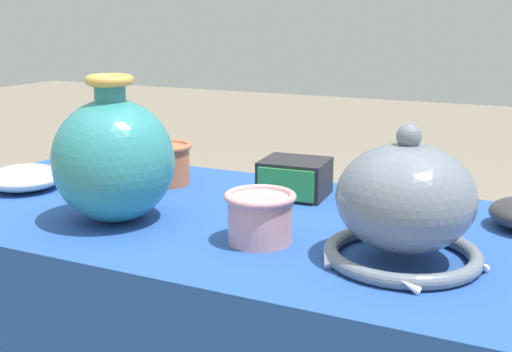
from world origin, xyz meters
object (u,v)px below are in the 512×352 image
at_px(vase_dome_bell, 405,206).
at_px(bowl_shallow_ivory, 24,178).
at_px(cup_wide_rose, 260,215).
at_px(vase_tall_bulbous, 114,159).
at_px(mosaic_tile_box, 295,178).
at_px(cup_wide_terracotta, 166,162).

height_order(vase_dome_bell, bowl_shallow_ivory, vase_dome_bell).
distance_m(vase_dome_bell, cup_wide_rose, 0.22).
bearing_deg(vase_tall_bulbous, bowl_shallow_ivory, 164.22).
relative_size(mosaic_tile_box, cup_wide_rose, 1.18).
bearing_deg(mosaic_tile_box, vase_tall_bulbous, -132.78).
bearing_deg(bowl_shallow_ivory, cup_wide_terracotta, 34.13).
xyz_separation_m(vase_dome_bell, mosaic_tile_box, (-0.27, 0.25, -0.05)).
xyz_separation_m(vase_dome_bell, cup_wide_terracotta, (-0.55, 0.22, -0.04)).
distance_m(vase_dome_bell, mosaic_tile_box, 0.37).
bearing_deg(cup_wide_terracotta, cup_wide_rose, -35.53).
relative_size(vase_tall_bulbous, mosaic_tile_box, 1.87).
xyz_separation_m(bowl_shallow_ivory, cup_wide_terracotta, (0.24, 0.16, 0.02)).
bearing_deg(vase_tall_bulbous, cup_wide_terracotta, 103.49).
bearing_deg(vase_dome_bell, vase_tall_bulbous, -177.03).
relative_size(vase_tall_bulbous, cup_wide_rose, 2.21).
height_order(vase_tall_bulbous, cup_wide_terracotta, vase_tall_bulbous).
bearing_deg(cup_wide_terracotta, vase_dome_bell, -21.74).
distance_m(mosaic_tile_box, cup_wide_rose, 0.27).
relative_size(vase_tall_bulbous, cup_wide_terracotta, 2.26).
relative_size(vase_tall_bulbous, vase_dome_bell, 1.06).
height_order(vase_tall_bulbous, cup_wide_rose, vase_tall_bulbous).
bearing_deg(vase_tall_bulbous, vase_dome_bell, 2.97).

